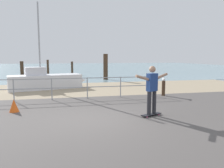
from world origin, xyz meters
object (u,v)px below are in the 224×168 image
skateboard (151,114)px  traffic_cone (14,106)px  sailboat (48,81)px  seagull (164,79)px  skateboarder (152,87)px  bollard_short (163,88)px

skateboard → traffic_cone: traffic_cone is taller
sailboat → seagull: 7.23m
skateboard → seagull: 4.28m
sailboat → skateboard: size_ratio=6.51×
traffic_cone → skateboarder: bearing=-18.7°
sailboat → skateboarder: (3.88, -7.55, 0.49)m
bollard_short → traffic_cone: bearing=-163.9°
skateboarder → bollard_short: bearing=59.0°
skateboard → seagull: (2.17, 3.61, 0.80)m
skateboarder → traffic_cone: skateboarder is taller
skateboard → seagull: size_ratio=1.73×
skateboard → skateboarder: size_ratio=0.49×
sailboat → traffic_cone: (-0.85, -5.95, -0.27)m
skateboard → bollard_short: bearing=59.0°
skateboarder → traffic_cone: 5.05m
skateboard → bollard_short: 4.21m
bollard_short → seagull: size_ratio=1.68×
traffic_cone → skateboard: bearing=-18.7°
skateboard → seagull: bearing=59.0°
skateboarder → bollard_short: 4.24m
sailboat → bollard_short: (6.04, -3.95, -0.13)m
skateboard → traffic_cone: bearing=161.3°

